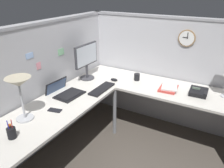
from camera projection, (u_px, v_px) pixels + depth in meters
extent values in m
plane|color=#4C443D|center=(119.00, 142.00, 3.03)|extent=(6.80, 6.80, 0.00)
cube|color=#B2B2B7|center=(45.00, 87.00, 2.81)|extent=(2.57, 0.10, 1.55)
cube|color=#939399|center=(37.00, 23.00, 2.49)|extent=(2.57, 0.12, 0.03)
cube|color=#B2B2B7|center=(163.00, 72.00, 3.28)|extent=(0.10, 2.37, 1.55)
cube|color=#939399|center=(169.00, 17.00, 2.96)|extent=(0.12, 2.37, 0.03)
cube|color=beige|center=(70.00, 99.00, 2.65)|extent=(2.35, 0.66, 0.03)
cube|color=beige|center=(179.00, 91.00, 2.84)|extent=(0.66, 1.49, 0.03)
cylinder|color=slate|center=(115.00, 112.00, 3.08)|extent=(0.05, 0.05, 0.70)
cylinder|color=#38383D|center=(87.00, 78.00, 3.18)|extent=(0.20, 0.20, 0.02)
cylinder|color=#38383D|center=(87.00, 71.00, 3.14)|extent=(0.04, 0.04, 0.20)
cube|color=#38383D|center=(86.00, 55.00, 3.05)|extent=(0.46, 0.04, 0.30)
cube|color=silver|center=(87.00, 55.00, 3.04)|extent=(0.42, 0.01, 0.26)
cube|color=black|center=(70.00, 95.00, 2.70)|extent=(0.35, 0.26, 0.02)
cube|color=black|center=(70.00, 94.00, 2.69)|extent=(0.30, 0.19, 0.00)
cube|color=black|center=(56.00, 88.00, 2.79)|extent=(0.34, 0.09, 0.22)
cube|color=#384C72|center=(56.00, 88.00, 2.79)|extent=(0.31, 0.07, 0.18)
cube|color=black|center=(102.00, 89.00, 2.84)|extent=(0.43, 0.14, 0.02)
ellipsoid|color=black|center=(114.00, 80.00, 3.10)|extent=(0.06, 0.10, 0.03)
cylinder|color=#B7BABF|center=(25.00, 118.00, 2.22)|extent=(0.17, 0.17, 0.02)
cylinder|color=#B7BABF|center=(22.00, 101.00, 2.15)|extent=(0.02, 0.02, 0.38)
cone|color=#B2A88C|center=(18.00, 82.00, 2.07)|extent=(0.24, 0.24, 0.09)
cylinder|color=black|center=(12.00, 133.00, 1.93)|extent=(0.08, 0.08, 0.10)
cylinder|color=#1E1EB2|center=(8.00, 127.00, 1.90)|extent=(0.01, 0.01, 0.13)
cylinder|color=#B21E1E|center=(12.00, 126.00, 1.91)|extent=(0.01, 0.01, 0.13)
cylinder|color=#D8591E|center=(9.00, 125.00, 1.91)|extent=(0.03, 0.03, 0.01)
cube|color=black|center=(55.00, 110.00, 2.37)|extent=(0.10, 0.16, 0.01)
cube|color=black|center=(198.00, 92.00, 2.69)|extent=(0.20, 0.21, 0.10)
cube|color=#8CA58C|center=(196.00, 89.00, 2.69)|extent=(0.02, 0.09, 0.04)
cube|color=black|center=(206.00, 92.00, 2.65)|extent=(0.19, 0.05, 0.04)
cube|color=#BF3F38|center=(168.00, 88.00, 2.85)|extent=(0.29, 0.23, 0.02)
cube|color=silver|center=(169.00, 87.00, 2.85)|extent=(0.29, 0.24, 0.02)
cylinder|color=black|center=(137.00, 77.00, 3.11)|extent=(0.08, 0.08, 0.10)
cylinder|color=olive|center=(187.00, 38.00, 2.89)|extent=(0.03, 0.22, 0.22)
cylinder|color=white|center=(187.00, 38.00, 2.88)|extent=(0.00, 0.19, 0.19)
cube|color=black|center=(185.00, 37.00, 2.88)|extent=(0.00, 0.06, 0.01)
cube|color=black|center=(188.00, 36.00, 2.86)|extent=(0.00, 0.01, 0.08)
cube|color=#99B7E5|center=(30.00, 56.00, 2.43)|extent=(0.10, 0.00, 0.06)
cube|color=pink|center=(39.00, 66.00, 2.57)|extent=(0.06, 0.00, 0.08)
cube|color=#8CCC99|center=(61.00, 52.00, 2.86)|extent=(0.10, 0.00, 0.08)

